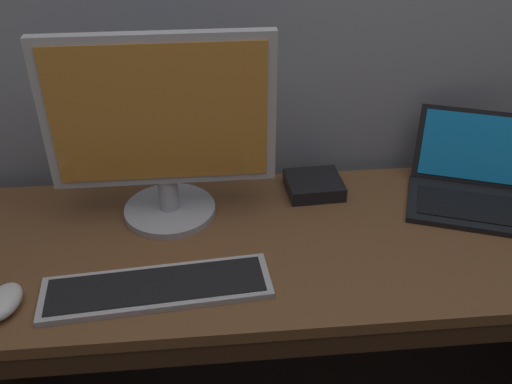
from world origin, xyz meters
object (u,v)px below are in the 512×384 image
(external_monitor, at_px, (162,130))
(external_drive_box, at_px, (314,185))
(computer_mouse, at_px, (3,302))
(laptop_black, at_px, (471,187))
(wired_keyboard, at_px, (157,288))

(external_monitor, relative_size, external_drive_box, 3.64)
(computer_mouse, height_order, external_drive_box, computer_mouse)
(laptop_black, distance_m, wired_keyboard, 0.87)
(wired_keyboard, relative_size, external_drive_box, 3.39)
(laptop_black, bearing_deg, external_monitor, 179.92)
(external_monitor, distance_m, external_drive_box, 0.46)
(computer_mouse, xyz_separation_m, external_drive_box, (0.73, 0.39, -0.00))
(laptop_black, xyz_separation_m, external_drive_box, (-0.41, 0.08, -0.02))
(external_monitor, xyz_separation_m, computer_mouse, (-0.34, -0.31, -0.23))
(external_monitor, distance_m, computer_mouse, 0.51)
(laptop_black, xyz_separation_m, computer_mouse, (-1.14, -0.31, -0.02))
(wired_keyboard, distance_m, computer_mouse, 0.32)
(wired_keyboard, xyz_separation_m, external_drive_box, (0.41, 0.37, 0.01))
(external_drive_box, bearing_deg, external_monitor, -168.19)
(external_drive_box, bearing_deg, laptop_black, -11.51)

